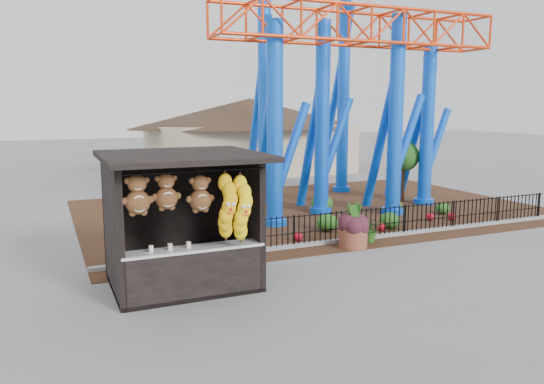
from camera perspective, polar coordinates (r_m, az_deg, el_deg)
name	(u,v)px	position (r m, az deg, el deg)	size (l,w,h in m)	color
ground	(318,282)	(12.88, 5.02, -9.66)	(120.00, 120.00, 0.00)	slate
mulch_bed	(311,209)	(21.53, 4.25, -1.88)	(18.00, 12.00, 0.02)	#331E11
curb	(384,236)	(17.35, 11.96, -4.62)	(18.00, 0.18, 0.12)	gray
prize_booth	(184,223)	(12.20, -9.43, -3.27)	(3.50, 3.40, 3.12)	black
picket_fence	(408,220)	(17.78, 14.38, -2.92)	(12.20, 0.06, 1.00)	black
roller_coaster	(335,48)	(21.98, 6.84, 15.17)	(11.00, 6.37, 10.82)	blue
terracotta_planter	(353,238)	(15.95, 8.71, -4.88)	(0.85, 0.85, 0.59)	brown
planter_foliage	(354,217)	(15.82, 8.76, -2.73)	(0.70, 0.70, 0.64)	#36151F
potted_plant	(370,230)	(16.62, 10.49, -4.02)	(0.70, 0.61, 0.78)	#2C5E1B
landscaping	(359,211)	(19.83, 9.37, -2.08)	(7.41, 4.31, 0.69)	#215017
pavilion	(250,124)	(32.91, -2.38, 7.37)	(15.00, 15.00, 4.80)	#BFAD8C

